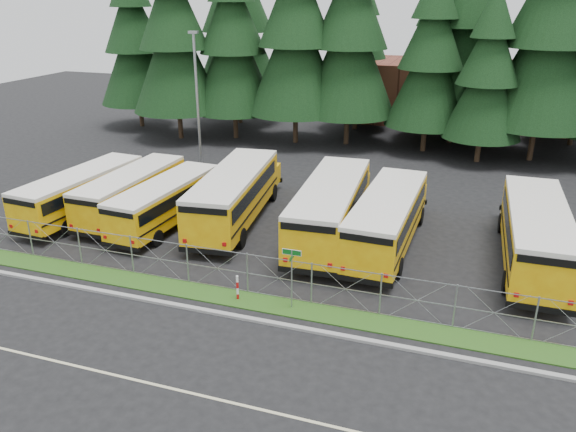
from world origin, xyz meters
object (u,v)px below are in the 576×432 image
object	(u,v)px
bus_0	(86,193)
striped_bollard	(238,288)
bus_6	(388,220)
bus_2	(169,203)
bus_3	(236,196)
bus_5	(331,209)
bus_1	(135,193)
light_standard	(197,96)
street_sign	(292,266)
bus_east	(534,236)

from	to	relation	value
bus_0	striped_bollard	bearing A→B (deg)	-22.87
bus_6	bus_2	bearing A→B (deg)	-173.90
bus_3	bus_5	bearing A→B (deg)	-10.63
bus_6	striped_bollard	world-z (taller)	bus_6
bus_1	light_standard	xyz separation A→B (m)	(-0.72, 10.15, 4.14)
street_sign	light_standard	xyz separation A→B (m)	(-13.27, 17.74, 3.47)
bus_1	street_sign	world-z (taller)	street_sign
bus_0	striped_bollard	distance (m)	14.41
bus_1	street_sign	size ratio (longest dim) A/B	3.69
bus_2	bus_east	xyz separation A→B (m)	(19.78, 1.03, 0.25)
bus_0	bus_east	size ratio (longest dim) A/B	0.88
street_sign	striped_bollard	distance (m)	2.88
bus_3	bus_5	distance (m)	5.87
bus_0	light_standard	distance (m)	12.12
bus_5	bus_6	size ratio (longest dim) A/B	1.07
bus_1	bus_3	size ratio (longest dim) A/B	0.85
light_standard	bus_3	bearing A→B (deg)	-52.82
bus_5	light_standard	bearing A→B (deg)	139.67
bus_6	light_standard	world-z (taller)	light_standard
street_sign	light_standard	bearing A→B (deg)	126.79
street_sign	light_standard	distance (m)	22.42
bus_5	bus_6	world-z (taller)	bus_5
light_standard	bus_east	bearing A→B (deg)	-23.05
bus_0	striped_bollard	xyz separation A→B (m)	(12.79, -6.59, -0.79)
street_sign	striped_bollard	size ratio (longest dim) A/B	2.34
striped_bollard	bus_2	bearing A→B (deg)	136.59
bus_1	bus_5	size ratio (longest dim) A/B	0.84
bus_5	striped_bollard	size ratio (longest dim) A/B	10.29
bus_0	bus_3	distance (m)	9.29
bus_2	striped_bollard	xyz separation A→B (m)	(7.27, -6.87, -0.73)
bus_0	bus_5	bearing A→B (deg)	10.09
bus_1	light_standard	bearing A→B (deg)	95.41
bus_east	light_standard	world-z (taller)	light_standard
bus_2	striped_bollard	distance (m)	10.03
bus_0	bus_5	world-z (taller)	bus_5
bus_2	bus_5	bearing A→B (deg)	11.05
bus_2	bus_6	world-z (taller)	bus_6
bus_3	bus_1	bearing A→B (deg)	-179.36
bus_5	street_sign	bearing A→B (deg)	-91.01
bus_3	light_standard	bearing A→B (deg)	120.47
bus_3	bus_east	bearing A→B (deg)	-8.75
bus_3	street_sign	xyz separation A→B (m)	(6.19, -8.40, 0.44)
bus_2	light_standard	size ratio (longest dim) A/B	1.00
bus_0	bus_east	xyz separation A→B (m)	(25.31, 1.32, 0.19)
bus_3	striped_bollard	bearing A→B (deg)	-73.16
bus_2	bus_5	xyz separation A→B (m)	(9.43, 1.21, 0.29)
street_sign	striped_bollard	bearing A→B (deg)	-178.13
bus_1	bus_5	xyz separation A→B (m)	(12.22, 0.42, 0.26)
bus_east	striped_bollard	world-z (taller)	bus_east
bus_1	bus_east	size ratio (longest dim) A/B	0.86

